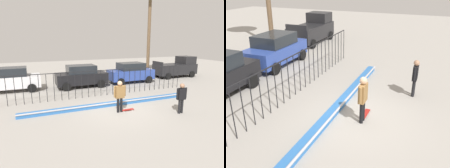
{
  "view_description": "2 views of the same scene",
  "coord_description": "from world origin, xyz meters",
  "views": [
    {
      "loc": [
        -4.56,
        -9.61,
        3.94
      ],
      "look_at": [
        -0.01,
        1.21,
        1.32
      ],
      "focal_mm": 31.17,
      "sensor_mm": 36.0,
      "label": 1
    },
    {
      "loc": [
        -8.08,
        -2.55,
        5.04
      ],
      "look_at": [
        0.19,
        0.9,
        1.22
      ],
      "focal_mm": 40.73,
      "sensor_mm": 36.0,
      "label": 2
    }
  ],
  "objects": [
    {
      "name": "parked_car_black",
      "position": [
        -0.61,
        6.61,
        0.97
      ],
      "size": [
        4.3,
        2.12,
        1.9
      ],
      "rotation": [
        0.0,
        0.0,
        -0.03
      ],
      "color": "black",
      "rests_on": "ground"
    },
    {
      "name": "pickup_truck",
      "position": [
        10.31,
        7.34,
        1.04
      ],
      "size": [
        4.7,
        2.12,
        2.24
      ],
      "rotation": [
        0.0,
        0.0,
        -0.04
      ],
      "color": "black",
      "rests_on": "ground"
    },
    {
      "name": "parked_car_blue",
      "position": [
        4.21,
        6.66,
        0.97
      ],
      "size": [
        4.3,
        2.12,
        1.9
      ],
      "rotation": [
        0.0,
        0.0,
        -0.03
      ],
      "color": "#2D479E",
      "rests_on": "ground"
    },
    {
      "name": "camera_operator",
      "position": [
        2.89,
        -1.67,
        1.02
      ],
      "size": [
        0.68,
        0.26,
        1.69
      ],
      "rotation": [
        0.0,
        0.0,
        2.62
      ],
      "color": "black",
      "rests_on": "ground"
    },
    {
      "name": "parked_car_white",
      "position": [
        -6.07,
        7.28,
        0.97
      ],
      "size": [
        4.3,
        2.12,
        1.9
      ],
      "rotation": [
        0.0,
        0.0,
        -0.06
      ],
      "color": "silver",
      "rests_on": "ground"
    },
    {
      "name": "ground_plane",
      "position": [
        0.0,
        0.0,
        0.0
      ],
      "size": [
        60.0,
        60.0,
        0.0
      ],
      "primitive_type": "plane",
      "color": "#9E9991"
    },
    {
      "name": "perimeter_fence",
      "position": [
        0.0,
        3.33,
        1.15
      ],
      "size": [
        14.04,
        0.04,
        1.89
      ],
      "color": "black",
      "rests_on": "ground"
    },
    {
      "name": "bowl_coping_ledge",
      "position": [
        0.0,
        0.99,
        0.12
      ],
      "size": [
        11.0,
        0.4,
        0.27
      ],
      "color": "#2D6BB7",
      "rests_on": "ground"
    },
    {
      "name": "skateboard",
      "position": [
        0.36,
        -0.19,
        0.06
      ],
      "size": [
        0.8,
        0.2,
        0.07
      ],
      "rotation": [
        0.0,
        0.0,
        -0.39
      ],
      "color": "#A51E19",
      "rests_on": "ground"
    },
    {
      "name": "skateboarder",
      "position": [
        -0.14,
        -0.21,
        1.08
      ],
      "size": [
        0.72,
        0.27,
        1.79
      ],
      "rotation": [
        0.0,
        0.0,
        -0.02
      ],
      "color": "black",
      "rests_on": "ground"
    }
  ]
}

